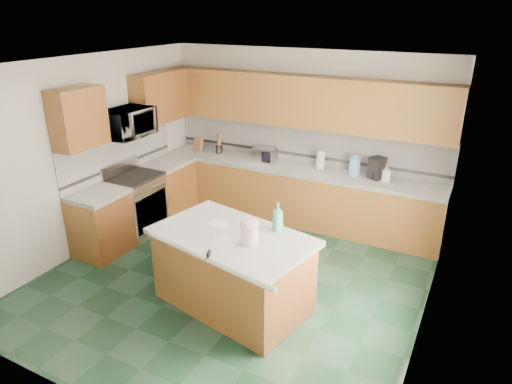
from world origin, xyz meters
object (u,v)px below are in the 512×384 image
Objects in this scene: coffee_maker at (377,168)px; soap_bottle_island at (278,217)px; island_top at (232,237)px; toaster_oven at (264,155)px; island_base at (233,272)px; knife_block at (198,144)px; treat_jar at (250,236)px.

soap_bottle_island is at bearing -80.39° from coffee_maker.
soap_bottle_island is (0.41, 0.32, 0.20)m from island_top.
soap_bottle_island reaches higher than coffee_maker.
soap_bottle_island is 0.88× the size of toaster_oven.
knife_block reaches higher than island_base.
knife_block is (-2.42, 2.60, 0.02)m from treat_jar.
island_base is 2.80m from coffee_maker.
toaster_oven is (-0.85, 2.51, 0.60)m from island_base.
knife_block is 1.30m from toaster_oven.
soap_bottle_island is at bearing 49.61° from island_top.
soap_bottle_island reaches higher than island_top.
treat_jar is 0.59× the size of soap_bottle_island.
treat_jar is 0.61× the size of coffee_maker.
coffee_maker is (0.99, 2.54, 0.65)m from island_base.
island_base is 0.84m from soap_bottle_island.
island_base is 5.21× the size of coffee_maker.
knife_block is (-2.56, 2.19, -0.05)m from soap_bottle_island.
island_base is 0.94× the size of island_top.
toaster_oven reaches higher than island_top.
knife_block is at bearing 127.66° from treat_jar.
knife_block reaches higher than island_top.
island_base is at bearing 0.00° from island_top.
treat_jar is 2.83m from toaster_oven.
knife_block is at bearing -155.29° from coffee_maker.
treat_jar is at bearing -7.24° from island_base.
knife_block is at bearing 142.27° from island_top.
toaster_oven is at bearing -0.82° from knife_block.
island_top is 3.30m from knife_block.
toaster_oven is (-1.12, 2.60, 0.01)m from treat_jar.
toaster_oven is at bearing 120.39° from island_base.
treat_jar is 0.86× the size of knife_block.
toaster_oven is (1.30, 0.00, -0.00)m from knife_block.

